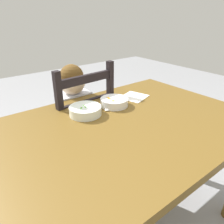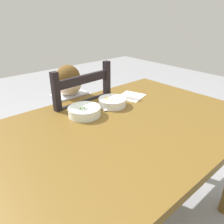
# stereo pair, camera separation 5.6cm
# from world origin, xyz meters

# --- Properties ---
(dining_table) EXTENTS (1.48, 0.92, 0.74)m
(dining_table) POSITION_xyz_m (0.00, 0.00, 0.65)
(dining_table) COLOR brown
(dining_table) RESTS_ON ground
(dining_chair) EXTENTS (0.44, 0.44, 0.96)m
(dining_chair) POSITION_xyz_m (0.06, 0.51, 0.45)
(dining_chair) COLOR black
(dining_chair) RESTS_ON ground
(child_figure) EXTENTS (0.32, 0.31, 0.94)m
(child_figure) POSITION_xyz_m (0.06, 0.50, 0.62)
(child_figure) COLOR silver
(child_figure) RESTS_ON ground
(bowl_of_peas) EXTENTS (0.17, 0.17, 0.05)m
(bowl_of_peas) POSITION_xyz_m (-0.04, 0.21, 0.77)
(bowl_of_peas) COLOR white
(bowl_of_peas) RESTS_ON dining_table
(bowl_of_carrots) EXTENTS (0.16, 0.16, 0.05)m
(bowl_of_carrots) POSITION_xyz_m (0.16, 0.21, 0.77)
(bowl_of_carrots) COLOR white
(bowl_of_carrots) RESTS_ON dining_table
(spoon) EXTENTS (0.13, 0.08, 0.01)m
(spoon) POSITION_xyz_m (0.11, 0.19, 0.75)
(spoon) COLOR silver
(spoon) RESTS_ON dining_table
(paper_napkin) EXTENTS (0.20, 0.19, 0.00)m
(paper_napkin) POSITION_xyz_m (0.35, 0.24, 0.74)
(paper_napkin) COLOR white
(paper_napkin) RESTS_ON dining_table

